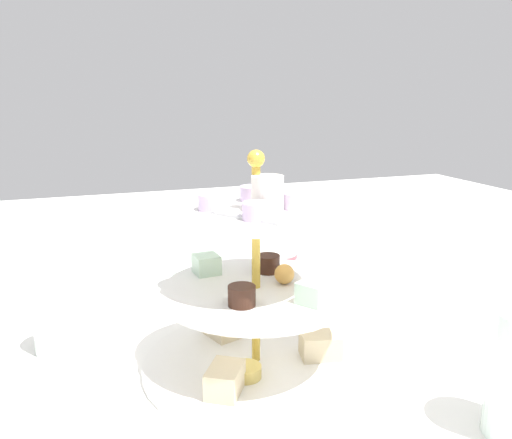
{
  "coord_description": "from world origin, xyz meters",
  "views": [
    {
      "loc": [
        0.55,
        -0.19,
        0.33
      ],
      "look_at": [
        0.0,
        0.0,
        0.18
      ],
      "focal_mm": 36.94,
      "sensor_mm": 36.0,
      "label": 1
    }
  ],
  "objects_px": {
    "tiered_serving_stand": "(256,305)",
    "butter_knife_right": "(428,302)",
    "water_glass_short_left": "(190,265)",
    "water_glass_mid_back": "(58,320)",
    "teacup_with_saucer": "(280,268)"
  },
  "relations": [
    {
      "from": "tiered_serving_stand",
      "to": "butter_knife_right",
      "type": "xyz_separation_m",
      "value": [
        -0.1,
        0.32,
        -0.08
      ]
    },
    {
      "from": "water_glass_short_left",
      "to": "butter_knife_right",
      "type": "bearing_deg",
      "value": 60.8
    },
    {
      "from": "tiered_serving_stand",
      "to": "water_glass_mid_back",
      "type": "height_order",
      "value": "tiered_serving_stand"
    },
    {
      "from": "tiered_serving_stand",
      "to": "teacup_with_saucer",
      "type": "xyz_separation_m",
      "value": [
        -0.27,
        0.14,
        -0.06
      ]
    },
    {
      "from": "water_glass_short_left",
      "to": "tiered_serving_stand",
      "type": "bearing_deg",
      "value": 3.49
    },
    {
      "from": "tiered_serving_stand",
      "to": "teacup_with_saucer",
      "type": "height_order",
      "value": "tiered_serving_stand"
    },
    {
      "from": "tiered_serving_stand",
      "to": "teacup_with_saucer",
      "type": "relative_size",
      "value": 3.03
    },
    {
      "from": "tiered_serving_stand",
      "to": "water_glass_short_left",
      "type": "relative_size",
      "value": 3.37
    },
    {
      "from": "tiered_serving_stand",
      "to": "water_glass_mid_back",
      "type": "relative_size",
      "value": 3.24
    },
    {
      "from": "water_glass_short_left",
      "to": "teacup_with_saucer",
      "type": "xyz_separation_m",
      "value": [
        0.02,
        0.16,
        -0.02
      ]
    },
    {
      "from": "tiered_serving_stand",
      "to": "teacup_with_saucer",
      "type": "bearing_deg",
      "value": 152.52
    },
    {
      "from": "teacup_with_saucer",
      "to": "butter_knife_right",
      "type": "relative_size",
      "value": 0.53
    },
    {
      "from": "water_glass_mid_back",
      "to": "teacup_with_saucer",
      "type": "bearing_deg",
      "value": 111.12
    },
    {
      "from": "teacup_with_saucer",
      "to": "water_glass_mid_back",
      "type": "bearing_deg",
      "value": -68.88
    },
    {
      "from": "water_glass_short_left",
      "to": "teacup_with_saucer",
      "type": "relative_size",
      "value": 0.9
    }
  ]
}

